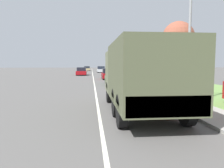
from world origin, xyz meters
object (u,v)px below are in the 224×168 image
(military_truck, at_px, (140,74))
(car_third_ahead, at_px, (81,72))
(car_nearest_ahead, at_px, (115,78))
(car_fourth_ahead, at_px, (101,70))
(car_farthest_ahead, at_px, (87,69))
(lamp_post, at_px, (186,22))
(car_second_ahead, at_px, (109,74))

(military_truck, xyz_separation_m, car_third_ahead, (-3.91, 31.92, -1.01))
(military_truck, height_order, car_nearest_ahead, military_truck)
(military_truck, distance_m, car_fourth_ahead, 44.38)
(car_farthest_ahead, bearing_deg, lamp_post, -83.86)
(car_nearest_ahead, height_order, lamp_post, lamp_post)
(car_second_ahead, relative_size, car_fourth_ahead, 0.90)
(car_nearest_ahead, distance_m, car_farthest_ahead, 45.63)
(lamp_post, bearing_deg, car_third_ahead, 102.43)
(car_third_ahead, relative_size, lamp_post, 0.64)
(military_truck, relative_size, car_farthest_ahead, 1.71)
(car_second_ahead, bearing_deg, car_farthest_ahead, 95.58)
(military_truck, height_order, car_farthest_ahead, military_truck)
(military_truck, relative_size, car_nearest_ahead, 1.76)
(car_second_ahead, bearing_deg, car_fourth_ahead, 89.95)
(car_fourth_ahead, bearing_deg, car_second_ahead, -90.05)
(car_nearest_ahead, relative_size, car_fourth_ahead, 0.90)
(car_third_ahead, bearing_deg, car_second_ahead, -68.94)
(car_fourth_ahead, relative_size, car_farthest_ahead, 1.08)
(car_nearest_ahead, relative_size, car_third_ahead, 0.92)
(car_third_ahead, relative_size, car_fourth_ahead, 0.97)
(car_nearest_ahead, height_order, car_second_ahead, car_nearest_ahead)
(car_third_ahead, bearing_deg, military_truck, -83.02)
(lamp_post, bearing_deg, car_fourth_ahead, 93.25)
(car_farthest_ahead, xyz_separation_m, lamp_post, (6.11, -56.80, 3.61))
(military_truck, bearing_deg, car_nearest_ahead, 88.48)
(military_truck, bearing_deg, car_third_ahead, 96.98)
(car_farthest_ahead, distance_m, lamp_post, 57.24)
(car_nearest_ahead, distance_m, lamp_post, 12.11)
(military_truck, height_order, car_third_ahead, military_truck)
(lamp_post, bearing_deg, military_truck, -147.92)
(car_nearest_ahead, xyz_separation_m, car_third_ahead, (-4.26, 18.88, -0.02))
(car_fourth_ahead, height_order, lamp_post, lamp_post)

